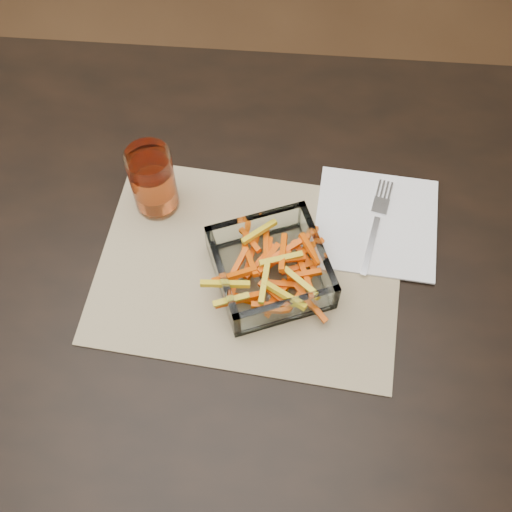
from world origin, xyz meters
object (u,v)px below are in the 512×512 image
object	(u,v)px
dining_table	(165,285)
glass_bowl	(270,269)
fork	(376,223)
tumbler	(153,182)

from	to	relation	value
dining_table	glass_bowl	xyz separation A→B (m)	(0.17, -0.02, 0.12)
dining_table	fork	xyz separation A→B (m)	(0.33, 0.09, 0.10)
tumbler	fork	distance (m)	0.35
fork	dining_table	bearing A→B (deg)	-153.01
glass_bowl	dining_table	bearing A→B (deg)	173.92
glass_bowl	fork	world-z (taller)	glass_bowl
dining_table	fork	world-z (taller)	fork
dining_table	tumbler	size ratio (longest dim) A/B	13.29
glass_bowl	fork	xyz separation A→B (m)	(0.16, 0.10, -0.02)
dining_table	fork	bearing A→B (deg)	14.70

